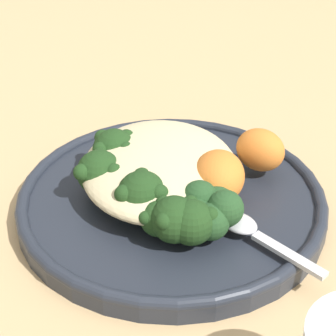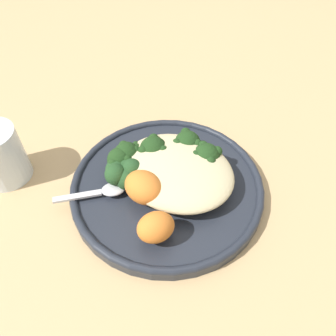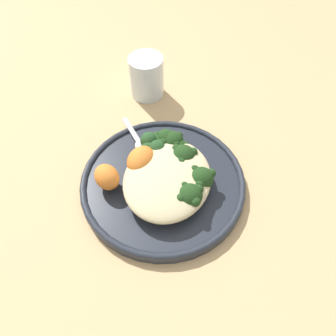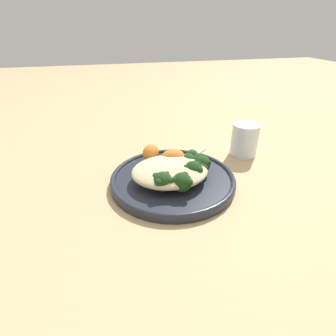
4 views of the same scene
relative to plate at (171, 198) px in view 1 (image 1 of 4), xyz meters
name	(u,v)px [view 1 (image 1 of 4)]	position (x,y,z in m)	size (l,w,h in m)	color
ground_plane	(172,216)	(0.01, 0.00, -0.01)	(4.00, 4.00, 0.00)	tan
plate	(171,198)	(0.00, 0.00, 0.00)	(0.29, 0.29, 0.02)	#232833
quinoa_mound	(160,167)	(-0.01, -0.01, 0.03)	(0.17, 0.14, 0.04)	beige
broccoli_stalk_0	(121,153)	(-0.03, -0.05, 0.03)	(0.06, 0.11, 0.04)	#8EB25B
broccoli_stalk_1	(117,174)	(0.00, -0.05, 0.03)	(0.04, 0.12, 0.04)	#8EB25B
broccoli_stalk_2	(147,180)	(0.01, -0.02, 0.03)	(0.04, 0.08, 0.03)	#8EB25B
broccoli_stalk_3	(144,193)	(0.02, -0.02, 0.02)	(0.06, 0.08, 0.03)	#8EB25B
broccoli_stalk_4	(152,191)	(0.03, -0.02, 0.03)	(0.09, 0.09, 0.04)	#8EB25B
broccoli_stalk_5	(171,202)	(0.04, 0.00, 0.02)	(0.12, 0.07, 0.03)	#8EB25B
broccoli_stalk_6	(179,214)	(0.06, 0.01, 0.03)	(0.10, 0.04, 0.04)	#8EB25B
broccoli_stalk_7	(191,209)	(0.05, 0.02, 0.03)	(0.13, 0.04, 0.04)	#8EB25B
sweet_potato_chunk_0	(219,178)	(0.02, 0.04, 0.03)	(0.06, 0.05, 0.04)	orange
sweet_potato_chunk_1	(260,150)	(-0.03, 0.09, 0.03)	(0.05, 0.04, 0.04)	orange
kale_tuft	(209,209)	(0.06, 0.03, 0.03)	(0.05, 0.06, 0.04)	#234723
spoon	(250,230)	(0.07, 0.06, 0.01)	(0.09, 0.08, 0.01)	silver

